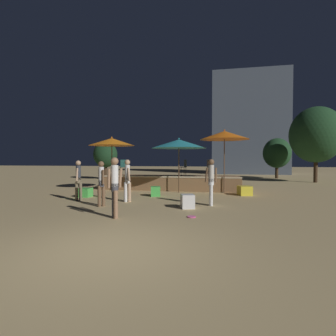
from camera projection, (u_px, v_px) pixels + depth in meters
The scene contains 22 objects.
ground_plane at pixel (108, 250), 5.03m from camera, with size 120.00×120.00×0.00m, color tan.
wooden_deck at pixel (171, 182), 15.56m from camera, with size 7.98×2.60×0.83m.
patio_umbrella_0 at pixel (179, 144), 13.65m from camera, with size 2.89×2.89×2.87m.
patio_umbrella_1 at pixel (112, 142), 14.77m from camera, with size 2.55×2.55×3.03m.
patio_umbrella_2 at pixel (224, 135), 13.53m from camera, with size 2.54×2.54×3.30m.
cube_seat_0 at pixel (245, 191), 12.73m from camera, with size 0.73×0.73×0.45m.
cube_seat_1 at pixel (188, 201), 9.34m from camera, with size 0.57×0.57×0.50m.
cube_seat_2 at pixel (85, 192), 12.19m from camera, with size 0.53×0.53×0.41m.
cube_seat_3 at pixel (156, 191), 12.41m from camera, with size 0.54×0.54×0.46m.
person_0 at pixel (115, 185), 7.75m from camera, with size 0.41×0.35×1.81m.
person_1 at pixel (78, 179), 11.05m from camera, with size 0.29×0.47×1.70m.
person_2 at pixel (101, 182), 9.70m from camera, with size 0.38×0.34×1.68m.
person_3 at pixel (127, 179), 10.74m from camera, with size 0.38×0.44×1.74m.
person_4 at pixel (211, 180), 9.88m from camera, with size 0.46×0.30×1.76m.
bistro_chair_0 at pixel (210, 166), 15.64m from camera, with size 0.41×0.42×0.90m.
bistro_chair_1 at pixel (123, 166), 15.89m from camera, with size 0.46×0.46×0.90m.
bistro_chair_2 at pixel (184, 166), 15.58m from camera, with size 0.47×0.46×0.90m.
frisbee_disc at pixel (192, 217), 7.88m from camera, with size 0.27×0.27×0.03m.
background_tree_0 at pixel (277, 153), 24.08m from camera, with size 2.49×2.49×3.71m.
background_tree_1 at pixel (105, 155), 22.99m from camera, with size 2.07×2.07×3.32m.
background_tree_2 at pixel (316, 135), 19.71m from camera, with size 3.82×3.82×5.71m.
distant_building at pixel (249, 124), 32.11m from camera, with size 8.83×4.47×12.21m.
Camera 1 is at (2.12, -4.65, 1.74)m, focal length 28.00 mm.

